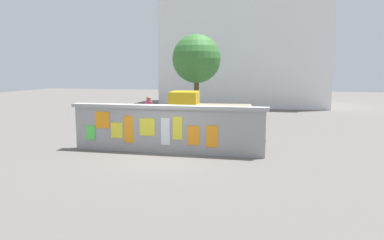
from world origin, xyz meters
TOP-DOWN VIEW (x-y plane):
  - ground at (0.00, 8.00)m, footprint 60.00×60.00m
  - poster_wall at (-0.00, -0.00)m, footprint 6.80×0.42m
  - auto_rickshaw_truck at (0.64, 4.19)m, footprint 3.71×1.78m
  - motorcycle at (-1.41, 1.35)m, footprint 1.89×0.59m
  - bicycle_near at (2.46, 1.11)m, footprint 1.71×0.44m
  - person_walking at (-2.00, 3.97)m, footprint 0.48×0.48m
  - tree_roadside at (-1.00, 10.04)m, footprint 2.96×2.96m
  - building_background at (1.36, 18.28)m, footprint 12.93×7.29m

SIDE VIEW (x-z plane):
  - ground at x=0.00m, z-range 0.00..0.00m
  - bicycle_near at x=2.46m, z-range -0.11..0.84m
  - motorcycle at x=-1.41m, z-range 0.03..0.90m
  - poster_wall at x=0.00m, z-range 0.02..1.66m
  - auto_rickshaw_truck at x=0.64m, z-range -0.02..1.83m
  - person_walking at x=-2.00m, z-range 0.18..1.80m
  - tree_roadside at x=-1.00m, z-range 0.99..5.96m
  - building_background at x=1.36m, z-range 0.02..8.73m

